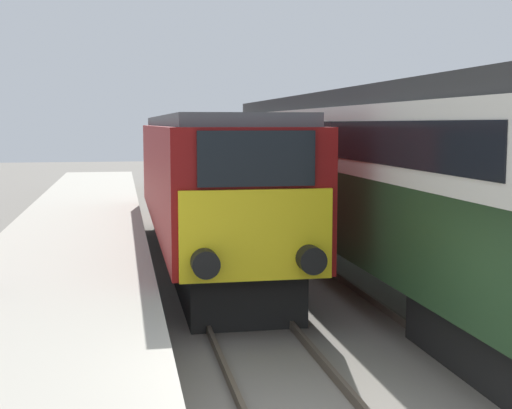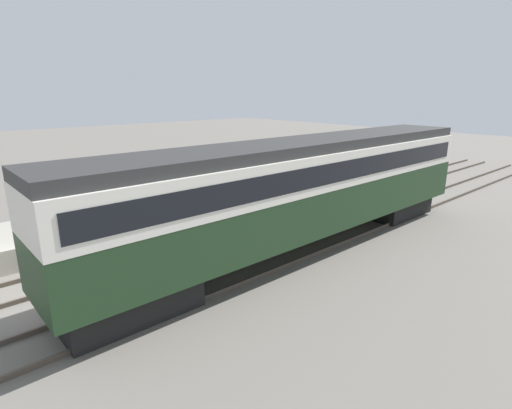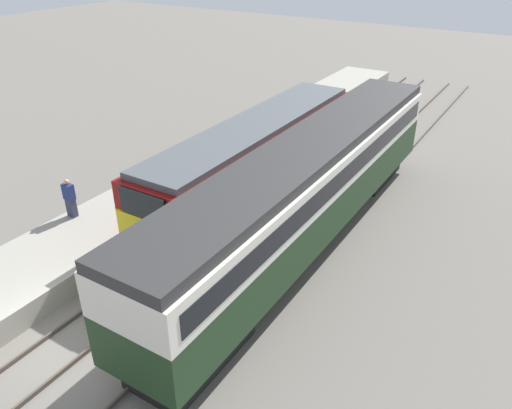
# 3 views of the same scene
# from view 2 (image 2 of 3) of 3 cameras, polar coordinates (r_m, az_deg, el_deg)

# --- Properties ---
(ground_plane) EXTENTS (120.00, 120.00, 0.00)m
(ground_plane) POSITION_cam_2_polar(r_m,az_deg,el_deg) (14.28, -30.12, -10.61)
(ground_plane) COLOR slate
(platform_left) EXTENTS (3.50, 50.00, 0.85)m
(platform_left) POSITION_cam_2_polar(r_m,az_deg,el_deg) (19.80, -9.52, -0.30)
(platform_left) COLOR #9E998C
(platform_left) RESTS_ON ground_plane
(rails_near_track) EXTENTS (1.51, 60.00, 0.14)m
(rails_near_track) POSITION_cam_2_polar(r_m,az_deg,el_deg) (15.77, -12.20, -6.03)
(rails_near_track) COLOR #4C4238
(rails_near_track) RESTS_ON ground_plane
(rails_far_track) EXTENTS (1.50, 60.00, 0.14)m
(rails_far_track) POSITION_cam_2_polar(r_m,az_deg,el_deg) (13.14, -4.66, -10.29)
(rails_far_track) COLOR #4C4238
(rails_far_track) RESTS_ON ground_plane
(locomotive) EXTENTS (2.70, 13.95, 3.69)m
(locomotive) POSITION_cam_2_polar(r_m,az_deg,el_deg) (18.47, 2.79, 3.99)
(locomotive) COLOR black
(locomotive) RESTS_ON ground_plane
(passenger_carriage) EXTENTS (2.75, 18.21, 4.20)m
(passenger_carriage) POSITION_cam_2_polar(r_m,az_deg,el_deg) (14.72, 6.75, 2.72)
(passenger_carriage) COLOR black
(passenger_carriage) RESTS_ON ground_plane
(person_on_platform) EXTENTS (0.44, 0.26, 1.57)m
(person_on_platform) POSITION_cam_2_polar(r_m,az_deg,el_deg) (19.12, -20.48, 2.05)
(person_on_platform) COLOR #2D334C
(person_on_platform) RESTS_ON platform_left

